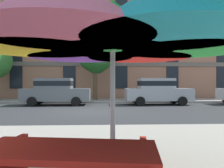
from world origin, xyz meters
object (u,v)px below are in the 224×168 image
at_px(sedan_gray, 56,91).
at_px(patio_umbrella, 113,28).
at_px(street_tree_middle, 96,59).
at_px(sedan_silver, 157,91).

distance_m(sedan_gray, patio_umbrella, 13.13).
bearing_deg(street_tree_middle, sedan_gray, -127.32).
bearing_deg(street_tree_middle, sedan_silver, -38.88).
distance_m(sedan_gray, sedan_silver, 6.81).
distance_m(street_tree_middle, patio_umbrella, 16.17).
xyz_separation_m(street_tree_middle, patio_umbrella, (0.55, -16.10, -1.37)).
xyz_separation_m(sedan_silver, patio_umbrella, (-3.67, -12.70, 1.11)).
relative_size(sedan_gray, patio_umbrella, 1.36).
bearing_deg(patio_umbrella, sedan_silver, 73.90).
height_order(sedan_gray, sedan_silver, same).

